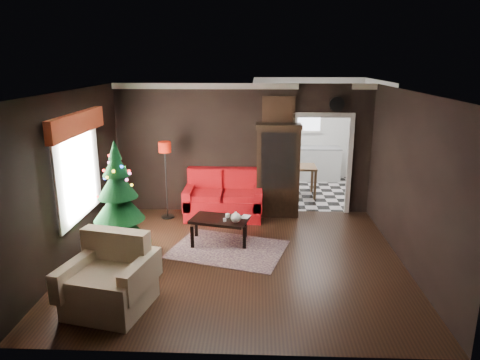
{
  "coord_description": "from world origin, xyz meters",
  "views": [
    {
      "loc": [
        0.31,
        -6.86,
        3.29
      ],
      "look_at": [
        0.0,
        0.9,
        1.15
      ],
      "focal_mm": 33.0,
      "sensor_mm": 36.0,
      "label": 1
    }
  ],
  "objects_px": {
    "curio_cabinet": "(278,172)",
    "christmas_tree": "(118,201)",
    "floor_lamp": "(166,180)",
    "kitchen_table": "(301,181)",
    "teapot": "(236,217)",
    "armchair": "(109,277)",
    "coffee_table": "(220,230)",
    "wall_clock": "(337,104)",
    "loveseat": "(223,195)"
  },
  "relations": [
    {
      "from": "loveseat",
      "to": "curio_cabinet",
      "type": "relative_size",
      "value": 0.89
    },
    {
      "from": "loveseat",
      "to": "floor_lamp",
      "type": "relative_size",
      "value": 1.04
    },
    {
      "from": "kitchen_table",
      "to": "teapot",
      "type": "bearing_deg",
      "value": -114.58
    },
    {
      "from": "coffee_table",
      "to": "christmas_tree",
      "type": "bearing_deg",
      "value": -152.73
    },
    {
      "from": "wall_clock",
      "to": "floor_lamp",
      "type": "bearing_deg",
      "value": -172.14
    },
    {
      "from": "floor_lamp",
      "to": "curio_cabinet",
      "type": "bearing_deg",
      "value": 7.52
    },
    {
      "from": "curio_cabinet",
      "to": "armchair",
      "type": "height_order",
      "value": "curio_cabinet"
    },
    {
      "from": "curio_cabinet",
      "to": "teapot",
      "type": "xyz_separation_m",
      "value": [
        -0.81,
        -1.76,
        -0.38
      ]
    },
    {
      "from": "wall_clock",
      "to": "kitchen_table",
      "type": "distance_m",
      "value": 2.43
    },
    {
      "from": "wall_clock",
      "to": "kitchen_table",
      "type": "bearing_deg",
      "value": 113.75
    },
    {
      "from": "loveseat",
      "to": "teapot",
      "type": "distance_m",
      "value": 1.58
    },
    {
      "from": "armchair",
      "to": "teapot",
      "type": "height_order",
      "value": "armchair"
    },
    {
      "from": "floor_lamp",
      "to": "kitchen_table",
      "type": "height_order",
      "value": "floor_lamp"
    },
    {
      "from": "curio_cabinet",
      "to": "coffee_table",
      "type": "bearing_deg",
      "value": -125.53
    },
    {
      "from": "loveseat",
      "to": "coffee_table",
      "type": "relative_size",
      "value": 1.67
    },
    {
      "from": "armchair",
      "to": "kitchen_table",
      "type": "xyz_separation_m",
      "value": [
        3.06,
        5.28,
        -0.08
      ]
    },
    {
      "from": "loveseat",
      "to": "wall_clock",
      "type": "xyz_separation_m",
      "value": [
        2.35,
        0.4,
        1.88
      ]
    },
    {
      "from": "armchair",
      "to": "wall_clock",
      "type": "height_order",
      "value": "wall_clock"
    },
    {
      "from": "christmas_tree",
      "to": "kitchen_table",
      "type": "bearing_deg",
      "value": 48.72
    },
    {
      "from": "coffee_table",
      "to": "kitchen_table",
      "type": "distance_m",
      "value": 3.48
    },
    {
      "from": "floor_lamp",
      "to": "kitchen_table",
      "type": "relative_size",
      "value": 2.19
    },
    {
      "from": "loveseat",
      "to": "floor_lamp",
      "type": "xyz_separation_m",
      "value": [
        -1.19,
        -0.09,
        0.33
      ]
    },
    {
      "from": "loveseat",
      "to": "kitchen_table",
      "type": "distance_m",
      "value": 2.45
    },
    {
      "from": "loveseat",
      "to": "christmas_tree",
      "type": "xyz_separation_m",
      "value": [
        -1.55,
        -2.16,
        0.55
      ]
    },
    {
      "from": "teapot",
      "to": "kitchen_table",
      "type": "bearing_deg",
      "value": 65.42
    },
    {
      "from": "loveseat",
      "to": "teapot",
      "type": "height_order",
      "value": "loveseat"
    },
    {
      "from": "armchair",
      "to": "wall_clock",
      "type": "distance_m",
      "value": 5.74
    },
    {
      "from": "armchair",
      "to": "kitchen_table",
      "type": "relative_size",
      "value": 1.41
    },
    {
      "from": "coffee_table",
      "to": "floor_lamp",
      "type": "bearing_deg",
      "value": 134.15
    },
    {
      "from": "wall_clock",
      "to": "coffee_table",
      "type": "bearing_deg",
      "value": -143.0
    },
    {
      "from": "christmas_tree",
      "to": "armchair",
      "type": "height_order",
      "value": "christmas_tree"
    },
    {
      "from": "curio_cabinet",
      "to": "wall_clock",
      "type": "bearing_deg",
      "value": 8.53
    },
    {
      "from": "loveseat",
      "to": "kitchen_table",
      "type": "bearing_deg",
      "value": 42.51
    },
    {
      "from": "floor_lamp",
      "to": "armchair",
      "type": "height_order",
      "value": "floor_lamp"
    },
    {
      "from": "loveseat",
      "to": "wall_clock",
      "type": "distance_m",
      "value": 3.04
    },
    {
      "from": "kitchen_table",
      "to": "armchair",
      "type": "bearing_deg",
      "value": -120.07
    },
    {
      "from": "floor_lamp",
      "to": "armchair",
      "type": "relative_size",
      "value": 1.55
    },
    {
      "from": "coffee_table",
      "to": "wall_clock",
      "type": "height_order",
      "value": "wall_clock"
    },
    {
      "from": "christmas_tree",
      "to": "armchair",
      "type": "distance_m",
      "value": 1.61
    },
    {
      "from": "armchair",
      "to": "coffee_table",
      "type": "relative_size",
      "value": 1.04
    },
    {
      "from": "floor_lamp",
      "to": "christmas_tree",
      "type": "xyz_separation_m",
      "value": [
        -0.35,
        -2.07,
        0.22
      ]
    },
    {
      "from": "curio_cabinet",
      "to": "christmas_tree",
      "type": "relative_size",
      "value": 1.0
    },
    {
      "from": "christmas_tree",
      "to": "loveseat",
      "type": "bearing_deg",
      "value": 54.42
    },
    {
      "from": "armchair",
      "to": "kitchen_table",
      "type": "bearing_deg",
      "value": 72.64
    },
    {
      "from": "curio_cabinet",
      "to": "floor_lamp",
      "type": "relative_size",
      "value": 1.16
    },
    {
      "from": "kitchen_table",
      "to": "coffee_table",
      "type": "bearing_deg",
      "value": -120.55
    },
    {
      "from": "curio_cabinet",
      "to": "kitchen_table",
      "type": "relative_size",
      "value": 2.53
    },
    {
      "from": "wall_clock",
      "to": "teapot",
      "type": "bearing_deg",
      "value": -135.99
    },
    {
      "from": "christmas_tree",
      "to": "teapot",
      "type": "height_order",
      "value": "christmas_tree"
    },
    {
      "from": "curio_cabinet",
      "to": "floor_lamp",
      "type": "distance_m",
      "value": 2.37
    }
  ]
}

